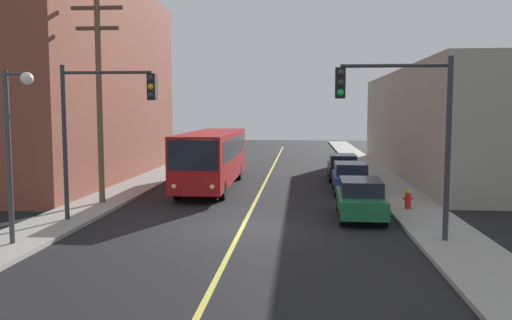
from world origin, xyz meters
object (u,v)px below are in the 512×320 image
(parked_car_blue, at_px, (350,177))
(utility_pole_near, at_px, (99,89))
(traffic_signal_left_corner, at_px, (102,113))
(street_lamp_left, at_px, (14,132))
(fire_hydrant, at_px, (408,199))
(traffic_signal_right_corner, at_px, (401,114))
(city_bus, at_px, (213,156))
(parked_car_black, at_px, (343,167))
(parked_car_green, at_px, (360,198))

(parked_car_blue, xyz_separation_m, utility_pole_near, (-11.86, -4.93, 4.53))
(traffic_signal_left_corner, bearing_deg, parked_car_blue, 40.49)
(parked_car_blue, distance_m, utility_pole_near, 13.62)
(street_lamp_left, relative_size, fire_hydrant, 6.55)
(fire_hydrant, bearing_deg, traffic_signal_right_corner, -104.42)
(traffic_signal_right_corner, bearing_deg, city_bus, 124.03)
(city_bus, relative_size, parked_car_black, 2.75)
(traffic_signal_left_corner, height_order, street_lamp_left, traffic_signal_left_corner)
(city_bus, distance_m, traffic_signal_left_corner, 10.67)
(parked_car_green, distance_m, traffic_signal_left_corner, 10.78)
(traffic_signal_left_corner, bearing_deg, city_bus, 75.65)
(utility_pole_near, bearing_deg, parked_car_black, 40.94)
(traffic_signal_right_corner, distance_m, street_lamp_left, 12.36)
(fire_hydrant, bearing_deg, street_lamp_left, -152.23)
(parked_car_black, height_order, street_lamp_left, street_lamp_left)
(parked_car_green, distance_m, traffic_signal_right_corner, 5.37)
(street_lamp_left, bearing_deg, parked_car_black, 56.85)
(utility_pole_near, height_order, street_lamp_left, utility_pole_near)
(parked_car_green, bearing_deg, utility_pole_near, 170.40)
(parked_car_black, bearing_deg, traffic_signal_left_corner, -126.03)
(parked_car_black, height_order, traffic_signal_left_corner, traffic_signal_left_corner)
(utility_pole_near, bearing_deg, fire_hydrant, -1.66)
(utility_pole_near, bearing_deg, parked_car_blue, 22.59)
(city_bus, distance_m, fire_hydrant, 11.80)
(traffic_signal_left_corner, distance_m, traffic_signal_right_corner, 11.04)
(parked_car_black, distance_m, street_lamp_left, 21.57)
(utility_pole_near, distance_m, street_lamp_left, 7.78)
(parked_car_black, distance_m, traffic_signal_left_corner, 17.80)
(parked_car_black, height_order, fire_hydrant, parked_car_black)
(city_bus, xyz_separation_m, parked_car_blue, (7.69, -1.29, -0.98))
(traffic_signal_right_corner, height_order, street_lamp_left, traffic_signal_right_corner)
(parked_car_blue, relative_size, parked_car_black, 1.00)
(parked_car_blue, distance_m, traffic_signal_right_corner, 11.48)
(parked_car_blue, distance_m, parked_car_black, 5.36)
(parked_car_green, bearing_deg, traffic_signal_left_corner, -169.50)
(traffic_signal_right_corner, bearing_deg, street_lamp_left, -172.53)
(parked_car_black, relative_size, utility_pole_near, 0.47)
(utility_pole_near, xyz_separation_m, fire_hydrant, (13.85, -0.40, -4.79))
(parked_car_black, relative_size, fire_hydrant, 5.28)
(traffic_signal_right_corner, bearing_deg, utility_pole_near, 154.21)
(utility_pole_near, distance_m, fire_hydrant, 14.66)
(fire_hydrant, bearing_deg, traffic_signal_left_corner, -164.39)
(traffic_signal_left_corner, height_order, fire_hydrant, traffic_signal_left_corner)
(parked_car_green, height_order, fire_hydrant, parked_car_green)
(parked_car_blue, relative_size, utility_pole_near, 0.47)
(parked_car_black, height_order, traffic_signal_right_corner, traffic_signal_right_corner)
(city_bus, distance_m, parked_car_green, 11.12)
(parked_car_green, distance_m, parked_car_black, 12.27)
(parked_car_green, xyz_separation_m, parked_car_blue, (0.23, 6.90, 0.00))
(city_bus, relative_size, traffic_signal_left_corner, 2.03)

